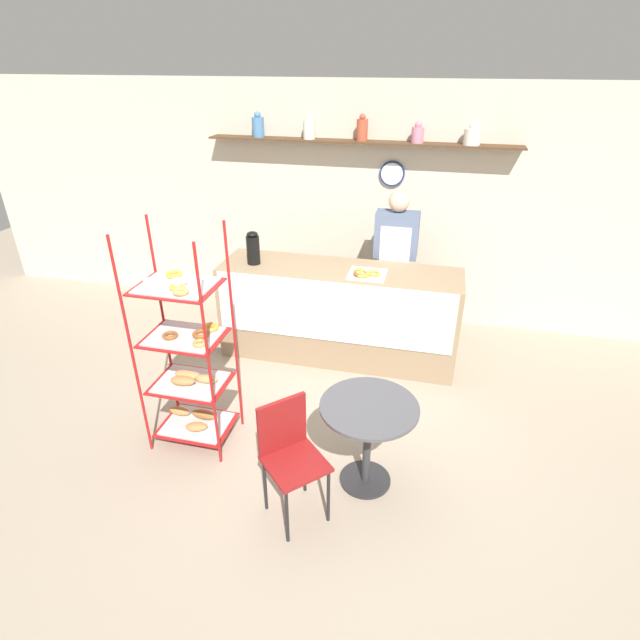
{
  "coord_description": "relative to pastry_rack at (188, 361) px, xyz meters",
  "views": [
    {
      "loc": [
        0.91,
        -3.31,
        2.91
      ],
      "look_at": [
        0.0,
        0.45,
        0.85
      ],
      "focal_mm": 28.0,
      "sensor_mm": 36.0,
      "label": 1
    }
  ],
  "objects": [
    {
      "name": "back_wall",
      "position": [
        0.89,
        2.69,
        0.6
      ],
      "size": [
        10.0,
        0.3,
        2.7
      ],
      "color": "beige",
      "rests_on": "ground_plane"
    },
    {
      "name": "person_worker",
      "position": [
        1.39,
        2.13,
        0.16
      ],
      "size": [
        0.45,
        0.23,
        1.69
      ],
      "color": "#282833",
      "rests_on": "ground_plane"
    },
    {
      "name": "cafe_chair",
      "position": [
        0.99,
        -0.54,
        -0.21
      ],
      "size": [
        0.54,
        0.54,
        0.9
      ],
      "rotation": [
        0.0,
        0.0,
        7.08
      ],
      "color": "black",
      "rests_on": "ground_plane"
    },
    {
      "name": "coffee_carafe",
      "position": [
        -0.0,
        1.54,
        0.4
      ],
      "size": [
        0.13,
        0.13,
        0.34
      ],
      "color": "black",
      "rests_on": "display_counter"
    },
    {
      "name": "ground_plane",
      "position": [
        0.89,
        0.31,
        -0.76
      ],
      "size": [
        14.0,
        14.0,
        0.0
      ],
      "primitive_type": "plane",
      "color": "gray"
    },
    {
      "name": "cafe_table",
      "position": [
        1.48,
        -0.17,
        -0.22
      ],
      "size": [
        0.71,
        0.71,
        0.72
      ],
      "color": "#262628",
      "rests_on": "ground_plane"
    },
    {
      "name": "display_counter",
      "position": [
        0.89,
        1.59,
        -0.26
      ],
      "size": [
        2.46,
        0.69,
        1.0
      ],
      "color": "#937A5B",
      "rests_on": "ground_plane"
    },
    {
      "name": "donut_tray_counter",
      "position": [
        1.16,
        1.49,
        0.26
      ],
      "size": [
        0.36,
        0.34,
        0.05
      ],
      "color": "silver",
      "rests_on": "display_counter"
    },
    {
      "name": "pastry_rack",
      "position": [
        0.0,
        0.0,
        0.0
      ],
      "size": [
        0.64,
        0.5,
        1.86
      ],
      "color": "#A51919",
      "rests_on": "ground_plane"
    }
  ]
}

